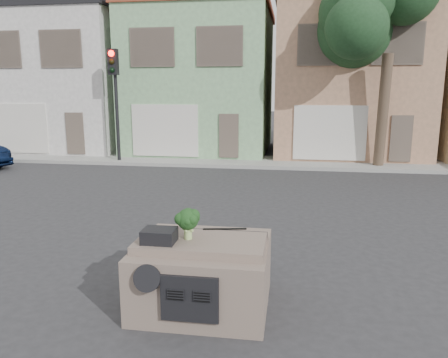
# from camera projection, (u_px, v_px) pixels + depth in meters

# --- Properties ---
(ground_plane) EXTENTS (120.00, 120.00, 0.00)m
(ground_plane) POSITION_uv_depth(u_px,v_px,m) (230.00, 240.00, 9.79)
(ground_plane) COLOR #303033
(ground_plane) RESTS_ON ground
(sidewalk) EXTENTS (40.00, 3.00, 0.15)m
(sidewalk) POSITION_uv_depth(u_px,v_px,m) (262.00, 162.00, 19.94)
(sidewalk) COLOR gray
(sidewalk) RESTS_ON ground
(townhouse_white) EXTENTS (7.20, 8.20, 7.55)m
(townhouse_white) POSITION_uv_depth(u_px,v_px,m) (74.00, 81.00, 24.72)
(townhouse_white) COLOR silver
(townhouse_white) RESTS_ON ground
(townhouse_mint) EXTENTS (7.20, 8.20, 7.55)m
(townhouse_mint) POSITION_uv_depth(u_px,v_px,m) (204.00, 81.00, 23.60)
(townhouse_mint) COLOR #83B27F
(townhouse_mint) RESTS_ON ground
(townhouse_tan) EXTENTS (7.20, 8.20, 7.55)m
(townhouse_tan) POSITION_uv_depth(u_px,v_px,m) (346.00, 81.00, 22.47)
(townhouse_tan) COLOR tan
(townhouse_tan) RESTS_ON ground
(traffic_signal) EXTENTS (0.40, 0.40, 5.10)m
(traffic_signal) POSITION_uv_depth(u_px,v_px,m) (116.00, 107.00, 19.45)
(traffic_signal) COLOR black
(traffic_signal) RESTS_ON ground
(tree_near) EXTENTS (4.40, 4.00, 8.50)m
(tree_near) POSITION_uv_depth(u_px,v_px,m) (386.00, 66.00, 17.67)
(tree_near) COLOR #1B3A1E
(tree_near) RESTS_ON ground
(car_dashboard) EXTENTS (2.00, 1.80, 1.12)m
(car_dashboard) POSITION_uv_depth(u_px,v_px,m) (203.00, 271.00, 6.78)
(car_dashboard) COLOR #746357
(car_dashboard) RESTS_ON ground
(instrument_hump) EXTENTS (0.48, 0.38, 0.20)m
(instrument_hump) POSITION_uv_depth(u_px,v_px,m) (159.00, 236.00, 6.39)
(instrument_hump) COLOR black
(instrument_hump) RESTS_ON car_dashboard
(wiper_arm) EXTENTS (0.69, 0.15, 0.02)m
(wiper_arm) POSITION_uv_depth(u_px,v_px,m) (225.00, 229.00, 6.99)
(wiper_arm) COLOR black
(wiper_arm) RESTS_ON car_dashboard
(broccoli) EXTENTS (0.53, 0.53, 0.48)m
(broccoli) POSITION_uv_depth(u_px,v_px,m) (188.00, 224.00, 6.51)
(broccoli) COLOR #163414
(broccoli) RESTS_ON car_dashboard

